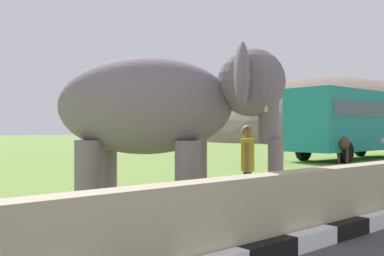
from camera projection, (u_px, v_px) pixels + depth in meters
The scene contains 6 objects.
barrier_parapet at pixel (255, 215), 5.58m from camera, with size 28.00×0.36×1.00m, color tan.
elephant at pixel (164, 109), 7.72m from camera, with size 3.77×3.89×2.95m.
person_handler at pixel (247, 165), 8.16m from camera, with size 0.51×0.48×1.66m.
bus_teal at pixel (354, 119), 23.18m from camera, with size 8.76×2.62×3.50m.
cow_mid at pixel (343, 144), 20.46m from camera, with size 1.85×1.30×1.23m.
hill_east at pixel (327, 140), 64.66m from camera, with size 43.24×34.59×17.93m.
Camera 1 is at (-2.26, 0.19, 1.59)m, focal length 41.57 mm.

